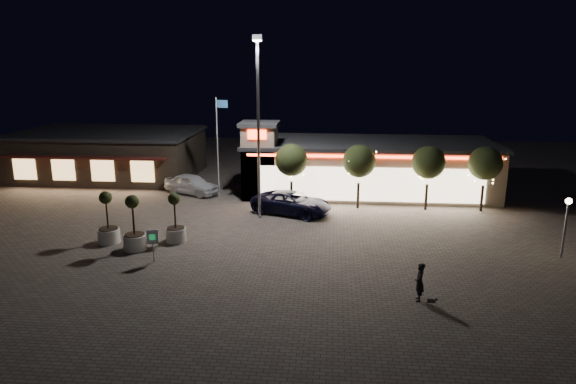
# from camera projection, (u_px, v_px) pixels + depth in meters

# --- Properties ---
(ground) EXTENTS (90.00, 90.00, 0.00)m
(ground) POSITION_uv_depth(u_px,v_px,m) (204.00, 259.00, 28.68)
(ground) COLOR #645B51
(ground) RESTS_ON ground
(retail_building) EXTENTS (20.40, 8.40, 6.10)m
(retail_building) POSITION_uv_depth(u_px,v_px,m) (362.00, 166.00, 42.57)
(retail_building) COLOR gray
(retail_building) RESTS_ON ground
(restaurant_building) EXTENTS (16.40, 11.00, 4.30)m
(restaurant_building) POSITION_uv_depth(u_px,v_px,m) (110.00, 154.00, 48.59)
(restaurant_building) COLOR #382D23
(restaurant_building) RESTS_ON ground
(floodlight_pole) EXTENTS (0.60, 0.40, 12.38)m
(floodlight_pole) POSITION_uv_depth(u_px,v_px,m) (258.00, 118.00, 34.46)
(floodlight_pole) COLOR gray
(floodlight_pole) RESTS_ON ground
(flagpole) EXTENTS (0.95, 0.10, 8.00)m
(flagpole) POSITION_uv_depth(u_px,v_px,m) (219.00, 139.00, 40.19)
(flagpole) COLOR white
(flagpole) RESTS_ON ground
(lamp_post_east) EXTENTS (0.36, 0.36, 3.48)m
(lamp_post_east) POSITION_uv_depth(u_px,v_px,m) (567.00, 216.00, 28.30)
(lamp_post_east) COLOR gray
(lamp_post_east) RESTS_ON ground
(string_tree_a) EXTENTS (2.42, 2.42, 4.79)m
(string_tree_a) POSITION_uv_depth(u_px,v_px,m) (291.00, 160.00, 38.05)
(string_tree_a) COLOR #332319
(string_tree_a) RESTS_ON ground
(string_tree_b) EXTENTS (2.42, 2.42, 4.79)m
(string_tree_b) POSITION_uv_depth(u_px,v_px,m) (359.00, 161.00, 37.63)
(string_tree_b) COLOR #332319
(string_tree_b) RESTS_ON ground
(string_tree_c) EXTENTS (2.42, 2.42, 4.79)m
(string_tree_c) POSITION_uv_depth(u_px,v_px,m) (429.00, 163.00, 37.21)
(string_tree_c) COLOR #332319
(string_tree_c) RESTS_ON ground
(string_tree_d) EXTENTS (2.42, 2.42, 4.79)m
(string_tree_d) POSITION_uv_depth(u_px,v_px,m) (485.00, 163.00, 36.87)
(string_tree_d) COLOR #332319
(string_tree_d) RESTS_ON ground
(pickup_truck) EXTENTS (6.34, 4.47, 1.61)m
(pickup_truck) POSITION_uv_depth(u_px,v_px,m) (292.00, 203.00, 36.94)
(pickup_truck) COLOR black
(pickup_truck) RESTS_ON ground
(white_sedan) EXTENTS (5.23, 3.90, 1.66)m
(white_sedan) POSITION_uv_depth(u_px,v_px,m) (192.00, 184.00, 42.36)
(white_sedan) COLOR white
(white_sedan) RESTS_ON ground
(pedestrian) EXTENTS (0.50, 0.71, 1.83)m
(pedestrian) POSITION_uv_depth(u_px,v_px,m) (420.00, 282.00, 23.53)
(pedestrian) COLOR black
(pedestrian) RESTS_ON ground
(dog) EXTENTS (0.47, 0.17, 0.25)m
(dog) POSITION_uv_depth(u_px,v_px,m) (433.00, 300.00, 23.24)
(dog) COLOR #59514C
(dog) RESTS_ON ground
(planter_left) EXTENTS (1.32, 1.32, 3.23)m
(planter_left) POSITION_uv_depth(u_px,v_px,m) (108.00, 227.00, 30.99)
(planter_left) COLOR silver
(planter_left) RESTS_ON ground
(planter_mid) EXTENTS (1.35, 1.35, 3.31)m
(planter_mid) POSITION_uv_depth(u_px,v_px,m) (134.00, 233.00, 29.87)
(planter_mid) COLOR silver
(planter_mid) RESTS_ON ground
(planter_right) EXTENTS (1.25, 1.25, 3.07)m
(planter_right) POSITION_uv_depth(u_px,v_px,m) (176.00, 226.00, 31.26)
(planter_right) COLOR silver
(planter_right) RESTS_ON ground
(valet_sign) EXTENTS (0.61, 0.19, 1.85)m
(valet_sign) POSITION_uv_depth(u_px,v_px,m) (153.00, 240.00, 27.95)
(valet_sign) COLOR gray
(valet_sign) RESTS_ON ground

